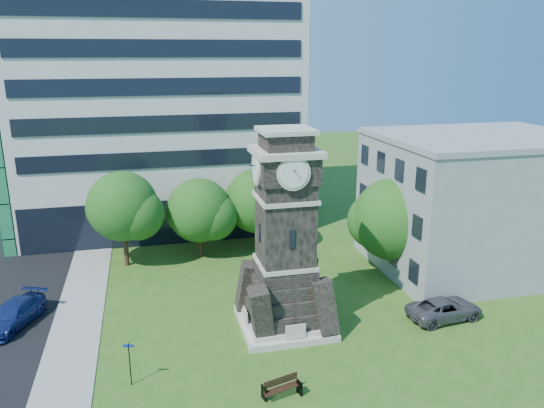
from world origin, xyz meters
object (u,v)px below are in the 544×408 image
object	(u,v)px
car_street_north	(13,315)
park_bench	(281,387)
car_east_lot	(445,309)
street_sign	(129,359)
clock_tower	(285,245)

from	to	relation	value
car_street_north	park_bench	xyz separation A→B (m)	(14.30, -10.73, -0.22)
car_street_north	car_east_lot	distance (m)	26.92
car_east_lot	street_sign	distance (m)	19.40
car_street_north	car_east_lot	world-z (taller)	car_street_north
car_street_north	car_east_lot	bearing A→B (deg)	11.67
clock_tower	car_east_lot	bearing A→B (deg)	-8.78
park_bench	street_sign	world-z (taller)	street_sign
clock_tower	car_street_north	bearing A→B (deg)	166.26
car_street_north	park_bench	size ratio (longest dim) A/B	2.68
car_street_north	street_sign	bearing A→B (deg)	-24.88
street_sign	park_bench	bearing A→B (deg)	-7.21
car_east_lot	park_bench	xyz separation A→B (m)	(-12.05, -5.20, -0.15)
car_street_north	car_east_lot	xyz separation A→B (m)	(26.34, -5.53, -0.06)
street_sign	clock_tower	bearing A→B (deg)	37.37
clock_tower	car_east_lot	xyz separation A→B (m)	(10.08, -1.56, -4.60)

